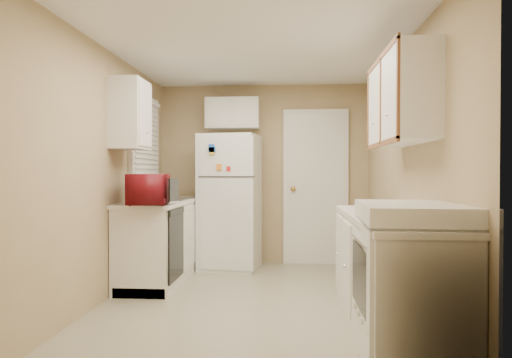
{
  "coord_description": "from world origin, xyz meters",
  "views": [
    {
      "loc": [
        0.35,
        -4.26,
        1.22
      ],
      "look_at": [
        0.0,
        0.5,
        1.15
      ],
      "focal_mm": 32.0,
      "sensor_mm": 36.0,
      "label": 1
    }
  ],
  "objects": [
    {
      "name": "floor",
      "position": [
        0.0,
        0.0,
        0.0
      ],
      "size": [
        3.8,
        3.8,
        0.0
      ],
      "primitive_type": "plane",
      "color": "#AFA98C",
      "rests_on": "ground"
    },
    {
      "name": "ceiling",
      "position": [
        0.0,
        0.0,
        2.4
      ],
      "size": [
        3.8,
        3.8,
        0.0
      ],
      "primitive_type": "plane",
      "color": "white",
      "rests_on": "floor"
    },
    {
      "name": "wall_left",
      "position": [
        -1.4,
        0.0,
        1.2
      ],
      "size": [
        3.8,
        3.8,
        0.0
      ],
      "primitive_type": "plane",
      "color": "tan",
      "rests_on": "floor"
    },
    {
      "name": "wall_right",
      "position": [
        1.4,
        0.0,
        1.2
      ],
      "size": [
        3.8,
        3.8,
        0.0
      ],
      "primitive_type": "plane",
      "color": "tan",
      "rests_on": "floor"
    },
    {
      "name": "wall_back",
      "position": [
        0.0,
        1.9,
        1.2
      ],
      "size": [
        2.8,
        2.8,
        0.0
      ],
      "primitive_type": "plane",
      "color": "tan",
      "rests_on": "floor"
    },
    {
      "name": "wall_front",
      "position": [
        0.0,
        -1.9,
        1.2
      ],
      "size": [
        2.8,
        2.8,
        0.0
      ],
      "primitive_type": "plane",
      "color": "tan",
      "rests_on": "floor"
    },
    {
      "name": "left_counter",
      "position": [
        -1.1,
        0.9,
        0.45
      ],
      "size": [
        0.6,
        1.8,
        0.9
      ],
      "primitive_type": "cube",
      "color": "silver",
      "rests_on": "floor"
    },
    {
      "name": "dishwasher",
      "position": [
        -0.81,
        0.3,
        0.49
      ],
      "size": [
        0.03,
        0.58,
        0.72
      ],
      "primitive_type": "cube",
      "color": "black",
      "rests_on": "floor"
    },
    {
      "name": "sink",
      "position": [
        -1.1,
        1.05,
        0.86
      ],
      "size": [
        0.54,
        0.74,
        0.16
      ],
      "primitive_type": "cube",
      "color": "gray",
      "rests_on": "left_counter"
    },
    {
      "name": "microwave",
      "position": [
        -1.04,
        0.16,
        1.05
      ],
      "size": [
        0.59,
        0.39,
        0.36
      ],
      "primitive_type": "imported",
      "rotation": [
        0.0,
        0.0,
        1.75
      ],
      "color": "maroon",
      "rests_on": "left_counter"
    },
    {
      "name": "soap_bottle",
      "position": [
        -1.15,
        1.32,
        1.0
      ],
      "size": [
        0.09,
        0.09,
        0.18
      ],
      "primitive_type": "imported",
      "rotation": [
        0.0,
        0.0,
        0.16
      ],
      "color": "white",
      "rests_on": "left_counter"
    },
    {
      "name": "window_blinds",
      "position": [
        -1.36,
        1.05,
        1.6
      ],
      "size": [
        0.1,
        0.98,
        1.08
      ],
      "primitive_type": "cube",
      "color": "silver",
      "rests_on": "wall_left"
    },
    {
      "name": "upper_cabinet_left",
      "position": [
        -1.25,
        0.22,
        1.8
      ],
      "size": [
        0.3,
        0.45,
        0.7
      ],
      "primitive_type": "cube",
      "color": "silver",
      "rests_on": "wall_left"
    },
    {
      "name": "refrigerator",
      "position": [
        -0.4,
        1.5,
        0.85
      ],
      "size": [
        0.78,
        0.76,
        1.7
      ],
      "primitive_type": "cube",
      "rotation": [
        0.0,
        0.0,
        -0.13
      ],
      "color": "silver",
      "rests_on": "floor"
    },
    {
      "name": "cabinet_over_fridge",
      "position": [
        -0.4,
        1.75,
        2.0
      ],
      "size": [
        0.7,
        0.3,
        0.4
      ],
      "primitive_type": "cube",
      "color": "silver",
      "rests_on": "wall_back"
    },
    {
      "name": "interior_door",
      "position": [
        0.7,
        1.86,
        1.02
      ],
      "size": [
        0.86,
        0.06,
        2.08
      ],
      "primitive_type": "cube",
      "color": "silver",
      "rests_on": "floor"
    },
    {
      "name": "right_counter",
      "position": [
        1.1,
        -0.8,
        0.45
      ],
      "size": [
        0.6,
        2.0,
        0.9
      ],
      "primitive_type": "cube",
      "color": "silver",
      "rests_on": "floor"
    },
    {
      "name": "stove",
      "position": [
        1.15,
        -1.34,
        0.52
      ],
      "size": [
        0.73,
        0.88,
        1.03
      ],
      "primitive_type": "cube",
      "rotation": [
        0.0,
        0.0,
        -0.05
      ],
      "color": "silver",
      "rests_on": "floor"
    },
    {
      "name": "upper_cabinet_right",
      "position": [
        1.25,
        -0.5,
        1.8
      ],
      "size": [
        0.3,
        1.2,
        0.7
      ],
      "primitive_type": "cube",
      "color": "silver",
      "rests_on": "wall_right"
    }
  ]
}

